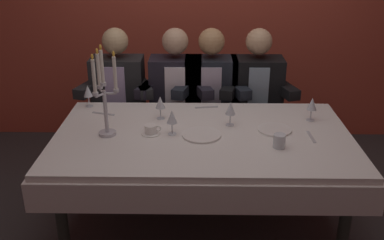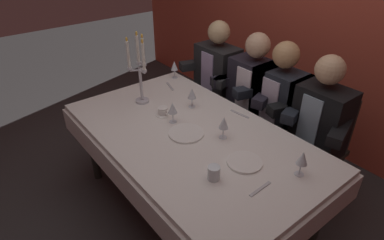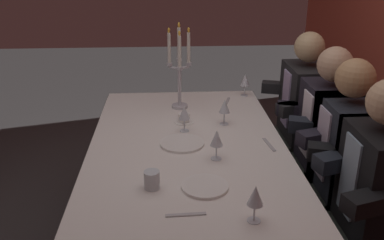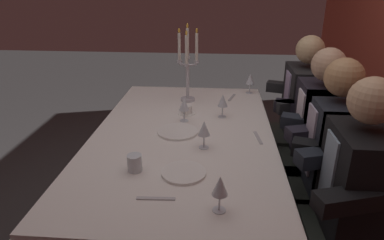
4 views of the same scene
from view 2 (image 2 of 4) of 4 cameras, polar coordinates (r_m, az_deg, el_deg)
ground_plane at (r=2.78m, az=-0.23°, el=-15.08°), size 12.00×12.00×0.00m
back_wall at (r=3.28m, az=24.31°, el=17.13°), size 6.00×0.12×2.70m
dining_table at (r=2.37m, az=-0.26°, el=-4.66°), size 1.94×1.14×0.74m
candelabra at (r=2.61m, az=-9.08°, el=8.21°), size 0.15×0.17×0.59m
dinner_plate_0 at (r=2.28m, az=-1.01°, el=-2.32°), size 0.25×0.25×0.01m
dinner_plate_1 at (r=2.05m, az=9.14°, el=-7.26°), size 0.22×0.22×0.01m
wine_glass_0 at (r=1.98m, az=18.69°, el=-6.38°), size 0.07×0.07×0.16m
wine_glass_1 at (r=3.09m, az=-3.09°, el=9.36°), size 0.07×0.07×0.16m
wine_glass_2 at (r=2.57m, az=-0.01°, el=4.56°), size 0.07×0.07×0.16m
wine_glass_3 at (r=2.37m, az=-3.40°, el=2.06°), size 0.07×0.07×0.16m
wine_glass_4 at (r=2.20m, az=5.55°, el=-0.59°), size 0.07×0.07×0.16m
water_tumbler_0 at (r=1.90m, az=3.82°, el=-9.17°), size 0.07×0.07×0.09m
coffee_cup_0 at (r=2.51m, az=-5.09°, el=1.50°), size 0.13×0.12×0.06m
fork_0 at (r=2.54m, az=8.30°, el=1.05°), size 0.17×0.04×0.01m
fork_1 at (r=1.89m, az=11.82°, el=-11.66°), size 0.03×0.17×0.01m
spoon_2 at (r=2.96m, az=-3.84°, el=5.88°), size 0.17×0.07×0.01m
seated_diner_0 at (r=3.28m, az=4.49°, el=8.33°), size 0.63×0.48×1.24m
seated_diner_1 at (r=2.98m, az=10.69°, el=5.40°), size 0.63×0.48×1.24m
seated_diner_2 at (r=2.82m, az=14.99°, el=3.30°), size 0.63×0.48×1.24m
seated_diner_3 at (r=2.65m, az=21.25°, el=0.21°), size 0.63×0.48×1.24m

